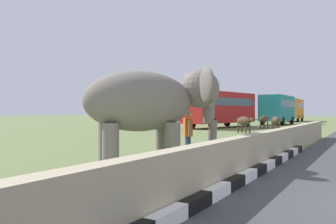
% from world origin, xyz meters
% --- Properties ---
extents(striped_curb, '(16.20, 0.20, 0.24)m').
position_xyz_m(striped_curb, '(-0.35, 3.41, 0.12)').
color(striped_curb, white).
rests_on(striped_curb, ground_plane).
extents(barrier_parapet, '(28.00, 0.36, 1.00)m').
position_xyz_m(barrier_parapet, '(2.00, 3.71, 0.50)').
color(barrier_parapet, tan).
rests_on(barrier_parapet, ground_plane).
extents(elephant, '(3.89, 3.77, 2.87)m').
position_xyz_m(elephant, '(1.35, 6.32, 1.86)').
color(elephant, slate).
rests_on(elephant, ground_plane).
extents(person_handler, '(0.58, 0.47, 1.66)m').
position_xyz_m(person_handler, '(2.99, 6.01, 0.93)').
color(person_handler, navy).
rests_on(person_handler, ground_plane).
extents(bus_red, '(10.24, 4.17, 3.50)m').
position_xyz_m(bus_red, '(24.75, 13.72, 2.08)').
color(bus_red, '#B21E1E').
rests_on(bus_red, ground_plane).
extents(bus_teal, '(7.99, 2.66, 3.50)m').
position_xyz_m(bus_teal, '(35.39, 10.63, 2.08)').
color(bus_teal, teal).
rests_on(bus_teal, ground_plane).
extents(bus_orange, '(8.96, 2.99, 3.50)m').
position_xyz_m(bus_orange, '(49.63, 11.59, 2.08)').
color(bus_orange, orange).
rests_on(bus_orange, ground_plane).
extents(cow_near, '(1.37, 1.82, 1.23)m').
position_xyz_m(cow_near, '(18.09, 9.11, 0.87)').
color(cow_near, '#473323').
rests_on(cow_near, ground_plane).
extents(cow_mid, '(1.90, 1.14, 1.23)m').
position_xyz_m(cow_mid, '(20.69, 7.40, 0.87)').
color(cow_mid, '#473323').
rests_on(cow_mid, ground_plane).
extents(cow_far, '(1.91, 0.71, 1.23)m').
position_xyz_m(cow_far, '(24.83, 9.40, 0.87)').
color(cow_far, '#473323').
rests_on(cow_far, ground_plane).
extents(hill_east, '(30.51, 24.41, 10.79)m').
position_xyz_m(hill_east, '(55.00, 32.38, 0.00)').
color(hill_east, gray).
rests_on(hill_east, ground_plane).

